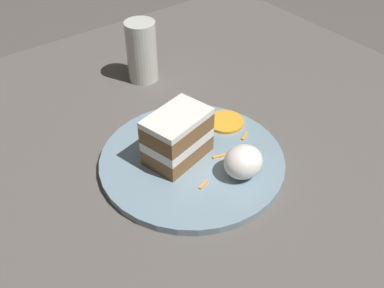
{
  "coord_description": "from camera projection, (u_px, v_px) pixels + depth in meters",
  "views": [
    {
      "loc": [
        -0.31,
        -0.42,
        0.54
      ],
      "look_at": [
        0.03,
        0.03,
        0.07
      ],
      "focal_mm": 42.0,
      "sensor_mm": 36.0,
      "label": 1
    }
  ],
  "objects": [
    {
      "name": "dining_table",
      "position": [
        185.0,
        186.0,
        0.73
      ],
      "size": [
        1.24,
        1.17,
        0.02
      ],
      "primitive_type": "cube",
      "color": "#56514C",
      "rests_on": "ground"
    },
    {
      "name": "carrot_shreds_scatter",
      "position": [
        210.0,
        147.0,
        0.77
      ],
      "size": [
        0.15,
        0.17,
        0.0
      ],
      "color": "orange",
      "rests_on": "plate"
    },
    {
      "name": "drinking_glass",
      "position": [
        142.0,
        55.0,
        0.93
      ],
      "size": [
        0.06,
        0.06,
        0.13
      ],
      "color": "beige",
      "rests_on": "dining_table"
    },
    {
      "name": "ground_plane",
      "position": [
        185.0,
        191.0,
        0.74
      ],
      "size": [
        6.0,
        6.0,
        0.0
      ],
      "primitive_type": "plane",
      "color": "#4C4742",
      "rests_on": "ground"
    },
    {
      "name": "orange_garnish",
      "position": [
        225.0,
        122.0,
        0.82
      ],
      "size": [
        0.07,
        0.07,
        0.01
      ],
      "primitive_type": "cylinder",
      "color": "orange",
      "rests_on": "plate"
    },
    {
      "name": "cream_dollop",
      "position": [
        243.0,
        162.0,
        0.7
      ],
      "size": [
        0.06,
        0.06,
        0.05
      ],
      "primitive_type": "ellipsoid",
      "color": "white",
      "rests_on": "plate"
    },
    {
      "name": "cake_slice",
      "position": [
        177.0,
        136.0,
        0.73
      ],
      "size": [
        0.12,
        0.09,
        0.08
      ],
      "rotation": [
        0.0,
        0.0,
        1.81
      ],
      "color": "brown",
      "rests_on": "plate"
    },
    {
      "name": "plate",
      "position": [
        192.0,
        161.0,
        0.75
      ],
      "size": [
        0.31,
        0.31,
        0.01
      ],
      "primitive_type": "cylinder",
      "color": "gray",
      "rests_on": "dining_table"
    }
  ]
}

